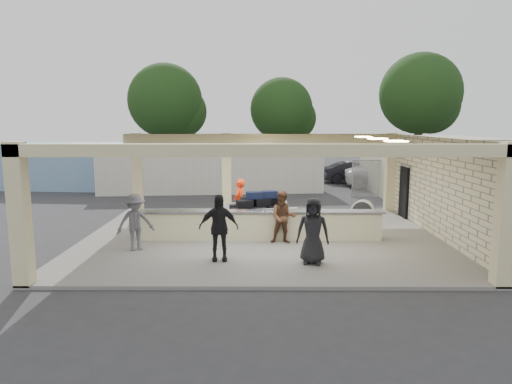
{
  "coord_description": "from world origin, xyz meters",
  "views": [
    {
      "loc": [
        -0.1,
        -15.46,
        3.98
      ],
      "look_at": [
        -0.17,
        1.0,
        1.48
      ],
      "focal_mm": 32.0,
      "sensor_mm": 36.0,
      "label": 1
    }
  ],
  "objects_px": {
    "passenger_c": "(135,222)",
    "passenger_d": "(313,231)",
    "baggage_handler": "(239,203)",
    "car_dark": "(354,172)",
    "container_blue": "(82,166)",
    "drum_fan": "(363,212)",
    "car_white_b": "(446,176)",
    "luggage_cart": "(259,209)",
    "container_white": "(212,168)",
    "car_white_a": "(390,175)",
    "passenger_a": "(283,217)",
    "passenger_b": "(219,228)",
    "baggage_counter": "(261,225)"
  },
  "relations": [
    {
      "from": "container_white",
      "to": "car_white_b",
      "type": "bearing_deg",
      "value": 3.83
    },
    {
      "from": "container_blue",
      "to": "car_white_b",
      "type": "bearing_deg",
      "value": 7.84
    },
    {
      "from": "container_white",
      "to": "container_blue",
      "type": "height_order",
      "value": "container_blue"
    },
    {
      "from": "baggage_handler",
      "to": "car_dark",
      "type": "distance_m",
      "value": 15.34
    },
    {
      "from": "drum_fan",
      "to": "car_white_a",
      "type": "relative_size",
      "value": 0.18
    },
    {
      "from": "baggage_handler",
      "to": "passenger_d",
      "type": "xyz_separation_m",
      "value": [
        2.23,
        -4.59,
        0.02
      ]
    },
    {
      "from": "luggage_cart",
      "to": "passenger_c",
      "type": "bearing_deg",
      "value": -155.63
    },
    {
      "from": "passenger_a",
      "to": "baggage_counter",
      "type": "bearing_deg",
      "value": 146.36
    },
    {
      "from": "car_dark",
      "to": "passenger_d",
      "type": "bearing_deg",
      "value": 161.29
    },
    {
      "from": "drum_fan",
      "to": "car_dark",
      "type": "relative_size",
      "value": 0.23
    },
    {
      "from": "luggage_cart",
      "to": "passenger_a",
      "type": "relative_size",
      "value": 1.56
    },
    {
      "from": "baggage_counter",
      "to": "passenger_c",
      "type": "height_order",
      "value": "passenger_c"
    },
    {
      "from": "passenger_b",
      "to": "car_dark",
      "type": "bearing_deg",
      "value": 62.0
    },
    {
      "from": "drum_fan",
      "to": "baggage_handler",
      "type": "height_order",
      "value": "baggage_handler"
    },
    {
      "from": "drum_fan",
      "to": "car_white_b",
      "type": "height_order",
      "value": "car_white_b"
    },
    {
      "from": "passenger_d",
      "to": "baggage_handler",
      "type": "bearing_deg",
      "value": 124.63
    },
    {
      "from": "passenger_b",
      "to": "car_white_b",
      "type": "relative_size",
      "value": 0.46
    },
    {
      "from": "passenger_a",
      "to": "car_white_b",
      "type": "relative_size",
      "value": 0.42
    },
    {
      "from": "passenger_c",
      "to": "car_white_a",
      "type": "relative_size",
      "value": 0.33
    },
    {
      "from": "luggage_cart",
      "to": "drum_fan",
      "type": "bearing_deg",
      "value": 0.01
    },
    {
      "from": "container_white",
      "to": "car_dark",
      "type": "bearing_deg",
      "value": 18.81
    },
    {
      "from": "drum_fan",
      "to": "baggage_handler",
      "type": "bearing_deg",
      "value": -152.91
    },
    {
      "from": "drum_fan",
      "to": "container_white",
      "type": "distance_m",
      "value": 11.46
    },
    {
      "from": "car_dark",
      "to": "passenger_a",
      "type": "bearing_deg",
      "value": 157.1
    },
    {
      "from": "passenger_d",
      "to": "car_white_b",
      "type": "height_order",
      "value": "passenger_d"
    },
    {
      "from": "passenger_d",
      "to": "container_blue",
      "type": "distance_m",
      "value": 19.33
    },
    {
      "from": "drum_fan",
      "to": "car_white_b",
      "type": "xyz_separation_m",
      "value": [
        7.88,
        11.63,
        0.02
      ]
    },
    {
      "from": "drum_fan",
      "to": "baggage_handler",
      "type": "distance_m",
      "value": 4.74
    },
    {
      "from": "baggage_handler",
      "to": "passenger_d",
      "type": "distance_m",
      "value": 5.1
    },
    {
      "from": "passenger_a",
      "to": "passenger_b",
      "type": "distance_m",
      "value": 2.69
    },
    {
      "from": "car_white_b",
      "to": "container_blue",
      "type": "bearing_deg",
      "value": 122.74
    },
    {
      "from": "passenger_b",
      "to": "container_blue",
      "type": "bearing_deg",
      "value": 117.71
    },
    {
      "from": "baggage_handler",
      "to": "car_white_a",
      "type": "relative_size",
      "value": 0.34
    },
    {
      "from": "luggage_cart",
      "to": "baggage_handler",
      "type": "relative_size",
      "value": 1.48
    },
    {
      "from": "baggage_counter",
      "to": "passenger_b",
      "type": "bearing_deg",
      "value": -117.05
    },
    {
      "from": "passenger_d",
      "to": "car_white_b",
      "type": "distance_m",
      "value": 19.41
    },
    {
      "from": "baggage_handler",
      "to": "passenger_b",
      "type": "bearing_deg",
      "value": 14.84
    },
    {
      "from": "luggage_cart",
      "to": "passenger_d",
      "type": "height_order",
      "value": "passenger_d"
    },
    {
      "from": "baggage_counter",
      "to": "luggage_cart",
      "type": "distance_m",
      "value": 1.39
    },
    {
      "from": "passenger_d",
      "to": "container_blue",
      "type": "relative_size",
      "value": 0.17
    },
    {
      "from": "baggage_handler",
      "to": "container_blue",
      "type": "distance_m",
      "value": 14.4
    },
    {
      "from": "baggage_counter",
      "to": "car_white_a",
      "type": "xyz_separation_m",
      "value": [
        8.08,
        13.2,
        0.17
      ]
    },
    {
      "from": "container_white",
      "to": "baggage_handler",
      "type": "bearing_deg",
      "value": -83.51
    },
    {
      "from": "passenger_a",
      "to": "passenger_b",
      "type": "height_order",
      "value": "passenger_b"
    },
    {
      "from": "luggage_cart",
      "to": "car_white_a",
      "type": "distance_m",
      "value": 14.38
    },
    {
      "from": "baggage_counter",
      "to": "drum_fan",
      "type": "height_order",
      "value": "same"
    },
    {
      "from": "passenger_b",
      "to": "passenger_c",
      "type": "xyz_separation_m",
      "value": [
        -2.64,
        1.03,
        -0.08
      ]
    },
    {
      "from": "baggage_handler",
      "to": "passenger_d",
      "type": "relative_size",
      "value": 0.97
    },
    {
      "from": "luggage_cart",
      "to": "container_white",
      "type": "bearing_deg",
      "value": 93.99
    },
    {
      "from": "passenger_c",
      "to": "passenger_d",
      "type": "relative_size",
      "value": 0.95
    }
  ]
}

